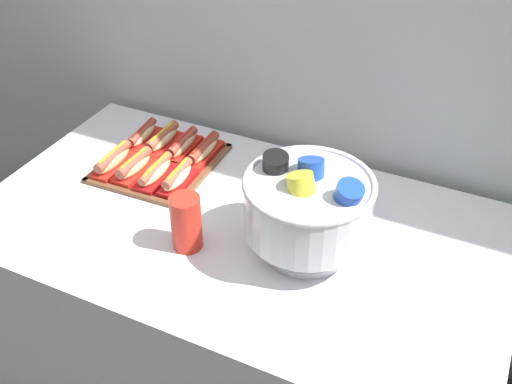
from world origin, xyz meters
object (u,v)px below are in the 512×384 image
object	(u,v)px
serving_tray	(160,163)
hot_dog_2	(156,173)
punch_bowl	(308,205)
hot_dog_4	(143,135)
cup_stack	(186,222)
hot_dog_0	(113,160)
hot_dog_1	(134,166)
donut	(321,178)
hot_dog_5	(162,140)
hot_dog_7	(204,151)
hot_dog_6	(183,145)
hot_dog_3	(178,178)
buffet_table	(241,311)

from	to	relation	value
serving_tray	hot_dog_2	bearing A→B (deg)	-63.76
punch_bowl	serving_tray	bearing A→B (deg)	162.69
hot_dog_4	cup_stack	xyz separation A→B (m)	(0.39, -0.37, 0.04)
hot_dog_0	cup_stack	xyz separation A→B (m)	(0.38, -0.20, 0.04)
hot_dog_1	donut	bearing A→B (deg)	21.75
hot_dog_4	hot_dog_5	bearing A→B (deg)	1.80
hot_dog_2	hot_dog_7	distance (m)	0.18
hot_dog_1	cup_stack	size ratio (longest dim) A/B	1.03
hot_dog_4	cup_stack	size ratio (longest dim) A/B	1.05
hot_dog_2	hot_dog_6	xyz separation A→B (m)	(-0.01, 0.16, 0.00)
hot_dog_2	hot_dog_6	bearing A→B (deg)	91.80
hot_dog_7	cup_stack	xyz separation A→B (m)	(0.16, -0.37, 0.04)
punch_bowl	cup_stack	size ratio (longest dim) A/B	2.10
hot_dog_6	punch_bowl	world-z (taller)	punch_bowl
hot_dog_7	serving_tray	bearing A→B (deg)	-141.95
hot_dog_3	hot_dog_6	size ratio (longest dim) A/B	0.89
hot_dog_2	cup_stack	size ratio (longest dim) A/B	1.09
buffet_table	punch_bowl	world-z (taller)	punch_bowl
punch_bowl	hot_dog_4	bearing A→B (deg)	159.41
buffet_table	donut	world-z (taller)	donut
hot_dog_1	cup_stack	bearing A→B (deg)	-33.63
hot_dog_3	punch_bowl	size ratio (longest dim) A/B	0.48
serving_tray	hot_dog_3	world-z (taller)	hot_dog_3
serving_tray	donut	xyz separation A→B (m)	(0.49, 0.13, 0.01)
serving_tray	hot_dog_4	xyz separation A→B (m)	(-0.12, 0.08, 0.03)
hot_dog_5	hot_dog_0	bearing A→B (deg)	-112.65
hot_dog_3	hot_dog_4	size ratio (longest dim) A/B	0.96
punch_bowl	hot_dog_1	bearing A→B (deg)	171.34
buffet_table	donut	distance (m)	0.48
hot_dog_0	hot_dog_4	world-z (taller)	hot_dog_0
donut	hot_dog_2	bearing A→B (deg)	-155.28
serving_tray	hot_dog_0	xyz separation A→B (m)	(-0.11, -0.09, 0.03)
hot_dog_5	donut	world-z (taller)	hot_dog_5
hot_dog_5	hot_dog_4	bearing A→B (deg)	-178.20
cup_stack	hot_dog_6	bearing A→B (deg)	122.57
buffet_table	hot_dog_5	world-z (taller)	hot_dog_5
hot_dog_2	hot_dog_5	distance (m)	0.18
buffet_table	hot_dog_6	world-z (taller)	hot_dog_6
hot_dog_6	hot_dog_5	bearing A→B (deg)	-178.20
hot_dog_2	hot_dog_6	size ratio (longest dim) A/B	0.96
serving_tray	buffet_table	bearing A→B (deg)	-22.97
buffet_table	hot_dog_3	size ratio (longest dim) A/B	9.35
hot_dog_4	hot_dog_5	size ratio (longest dim) A/B	0.98
hot_dog_2	hot_dog_7	world-z (taller)	same
hot_dog_5	cup_stack	size ratio (longest dim) A/B	1.07
hot_dog_0	hot_dog_5	size ratio (longest dim) A/B	1.02
hot_dog_2	hot_dog_5	bearing A→B (deg)	116.24
buffet_table	hot_dog_5	xyz separation A→B (m)	(-0.39, 0.23, 0.39)
hot_dog_2	cup_stack	xyz separation A→B (m)	(0.23, -0.21, 0.04)
hot_dog_0	hot_dog_5	xyz separation A→B (m)	(0.07, 0.17, -0.00)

